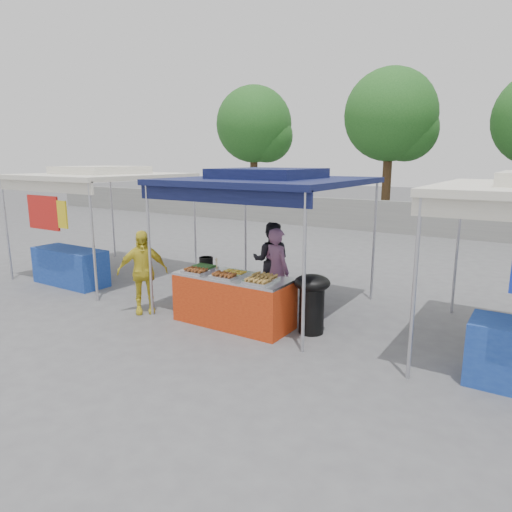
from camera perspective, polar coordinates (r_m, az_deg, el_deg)
The scene contains 22 objects.
ground_plane at distance 7.89m, azimuth -2.38°, elevation -8.25°, with size 80.00×80.00×0.00m, color #58585B.
back_wall at distance 17.70m, azimuth 18.53°, elevation 4.50°, with size 40.00×0.25×1.20m, color gray.
main_canopy at distance 8.22m, azimuth 1.41°, elevation 9.50°, with size 3.20×3.20×2.57m.
neighbor_stall_left at distance 11.04m, azimuth -20.24°, elevation 5.41°, with size 3.20×3.20×2.57m.
tree_0 at distance 22.32m, azimuth 0.13°, elevation 15.75°, with size 3.60×3.55×6.10m.
tree_1 at distance 19.66m, azimuth 16.90°, elevation 16.09°, with size 3.68×3.65×6.27m.
vendor_table at distance 7.67m, azimuth -2.83°, elevation -5.49°, with size 2.00×0.80×0.85m.
food_tray_fl at distance 7.73m, azimuth -7.55°, elevation -1.92°, with size 0.42×0.30×0.07m.
food_tray_fm at distance 7.36m, azimuth -4.00°, elevation -2.54°, with size 0.42×0.30×0.07m.
food_tray_fr at distance 7.02m, azimuth 0.17°, elevation -3.25°, with size 0.42×0.30×0.07m.
food_tray_bl at distance 7.99m, azimuth -6.51°, elevation -1.43°, with size 0.42×0.30×0.07m.
food_tray_bm at distance 7.59m, azimuth -2.64°, elevation -2.08°, with size 0.42×0.30×0.07m.
food_tray_br at distance 7.28m, azimuth 1.11°, elevation -2.69°, with size 0.42×0.30×0.07m.
cooking_pot at distance 8.30m, azimuth -6.26°, elevation -0.64°, with size 0.25×0.25×0.15m, color black.
skewer_cup at distance 7.63m, azimuth -4.90°, elevation -1.97°, with size 0.07×0.07×0.09m, color #B9B8C0.
wok_burner at distance 7.30m, azimuth 6.99°, elevation -5.29°, with size 0.57×0.57×0.96m.
crate_left at distance 8.48m, azimuth -2.61°, elevation -5.67°, with size 0.52×0.36×0.31m, color #132CA0.
crate_right at distance 8.02m, azimuth 2.17°, elevation -6.74°, with size 0.51×0.36×0.30m, color #132CA0.
crate_stacked at distance 7.93m, azimuth 2.19°, elevation -4.70°, with size 0.49×0.34×0.29m, color #132CA0.
vendor_woman at distance 8.18m, azimuth 2.61°, elevation -1.84°, with size 0.56×0.37×1.55m, color #875679.
helper_man at distance 9.03m, azimuth 1.89°, elevation -0.56°, with size 0.74×0.58×1.53m, color black.
customer_person at distance 8.41m, azimuth -14.00°, elevation -1.94°, with size 0.88×0.37×1.51m, color yellow.
Camera 1 is at (4.26, -6.05, 2.74)m, focal length 32.00 mm.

